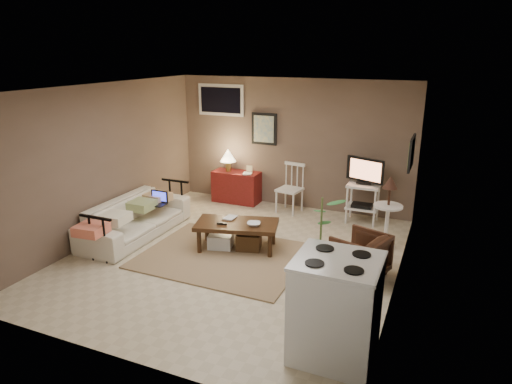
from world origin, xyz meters
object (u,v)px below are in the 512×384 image
at_px(red_console, 236,184).
at_px(stove, 336,308).
at_px(armchair, 360,253).
at_px(spindle_chair, 290,190).
at_px(tv_stand, 363,189).
at_px(potted_plant, 320,255).
at_px(coffee_table, 236,234).
at_px(sofa, 135,212).
at_px(side_table, 389,204).

xyz_separation_m(red_console, stove, (2.93, -3.90, 0.15)).
bearing_deg(armchair, spindle_chair, -120.31).
relative_size(red_console, tv_stand, 0.92).
bearing_deg(stove, spindle_chair, 115.10).
bearing_deg(potted_plant, spindle_chair, 114.22).
bearing_deg(spindle_chair, tv_stand, -0.62).
bearing_deg(coffee_table, sofa, -175.37).
height_order(tv_stand, stove, tv_stand).
relative_size(red_console, stove, 1.01).
distance_m(spindle_chair, side_table, 2.11).
bearing_deg(sofa, potted_plant, -109.07).
bearing_deg(armchair, tv_stand, -150.44).
distance_m(tv_stand, stove, 3.78).
bearing_deg(stove, armchair, 92.98).
xyz_separation_m(spindle_chair, tv_stand, (1.33, -0.01, 0.18)).
distance_m(sofa, armchair, 3.58).
relative_size(sofa, potted_plant, 1.42).
relative_size(coffee_table, red_console, 1.25).
bearing_deg(armchair, side_table, -170.63).
relative_size(sofa, side_table, 1.81).
xyz_separation_m(red_console, side_table, (3.03, -1.08, 0.33)).
bearing_deg(side_table, coffee_table, -154.88).
distance_m(coffee_table, armchair, 1.86).
bearing_deg(stove, sofa, 154.83).
height_order(coffee_table, potted_plant, potted_plant).
xyz_separation_m(side_table, potted_plant, (-0.42, -2.25, 0.07)).
bearing_deg(spindle_chair, coffee_table, -95.35).
bearing_deg(red_console, coffee_table, -64.15).
distance_m(side_table, armchair, 1.13).
height_order(red_console, tv_stand, tv_stand).
relative_size(sofa, armchair, 3.20).
height_order(tv_stand, armchair, tv_stand).
bearing_deg(coffee_table, side_table, 25.12).
bearing_deg(armchair, coffee_table, -72.99).
distance_m(red_console, potted_plant, 4.25).
distance_m(red_console, stove, 4.89).
relative_size(sofa, tv_stand, 1.79).
distance_m(tv_stand, potted_plant, 3.19).
bearing_deg(potted_plant, coffee_table, 141.36).
xyz_separation_m(coffee_table, armchair, (1.85, -0.09, 0.06)).
bearing_deg(side_table, armchair, -100.33).
xyz_separation_m(armchair, potted_plant, (-0.23, -1.21, 0.45)).
bearing_deg(red_console, stove, -53.07).
bearing_deg(tv_stand, potted_plant, -88.00).
xyz_separation_m(coffee_table, side_table, (2.04, 0.96, 0.44)).
bearing_deg(stove, tv_stand, 96.63).
bearing_deg(potted_plant, sofa, 160.93).
distance_m(red_console, side_table, 3.24).
xyz_separation_m(sofa, side_table, (3.77, 1.10, 0.30)).
xyz_separation_m(armchair, stove, (0.09, -1.78, 0.20)).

